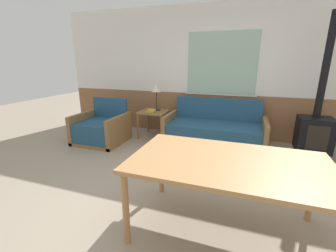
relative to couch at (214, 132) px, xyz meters
The scene contains 9 objects.
ground_plane 2.07m from the couch, 91.12° to the right, with size 16.00×16.00×0.00m, color gray.
wall_back 1.24m from the couch, 93.78° to the left, with size 7.20×0.09×2.70m.
couch is the anchor object (origin of this frame).
armchair 2.26m from the couch, 164.60° to the right, with size 0.93×0.86×0.85m.
side_table 1.32m from the couch, behind, with size 0.58×0.58×0.57m.
table_lamp 1.50m from the couch, behind, with size 0.21×0.21×0.59m.
book_stack 1.36m from the couch, behind, with size 0.17×0.14×0.05m.
dining_table 2.43m from the couch, 79.54° to the right, with size 1.75×1.00×0.74m.
wood_stove 1.71m from the couch, ahead, with size 0.53×0.45×2.33m.
Camera 1 is at (0.57, -2.21, 1.60)m, focal length 24.00 mm.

